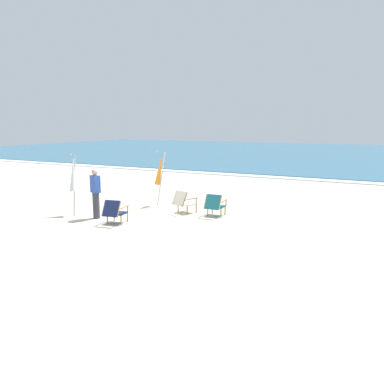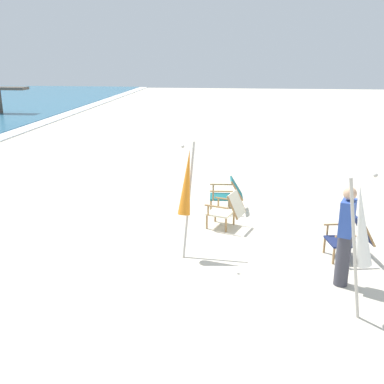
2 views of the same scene
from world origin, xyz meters
The scene contains 9 objects.
ground_plane centered at (0.00, 0.00, 0.00)m, with size 80.00×80.00×0.00m, color beige.
sea centered at (0.00, 31.73, 0.05)m, with size 80.00×40.00×0.10m, color #2D6684.
surf_band centered at (0.00, 11.43, 0.03)m, with size 80.00×1.10×0.06m, color white.
beach_chair_back_right centered at (-0.61, -1.08, 0.42)m, with size 0.69×0.85×0.78m.
beach_chair_mid_center centered at (0.61, 1.16, 0.43)m, with size 0.78×0.88×0.80m.
beach_chair_front_left centered at (1.76, 1.20, 0.42)m, with size 0.62×0.80×0.77m.
umbrella_furled_white centered at (-2.63, -0.65, 1.37)m, with size 0.37×0.49×2.10m.
umbrella_furled_orange centered at (-0.77, 1.87, 1.36)m, with size 0.59×0.36×2.08m.
person_near_chairs centered at (-1.65, -0.71, 0.84)m, with size 0.39×0.31×1.63m.
Camera 1 is at (6.50, -10.03, 3.04)m, focal length 35.00 mm.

